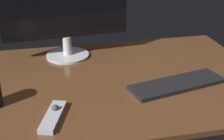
{
  "coord_description": "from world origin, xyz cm",
  "views": [
    {
      "loc": [
        -18.66,
        -119.16,
        62.44
      ],
      "look_at": [
        6.54,
        -4.38,
        8.0
      ],
      "focal_mm": 53.78,
      "sensor_mm": 36.0,
      "label": 1
    }
  ],
  "objects": [
    {
      "name": "monitor",
      "position": [
        -7.71,
        27.73,
        27.17
      ],
      "size": [
        56.96,
        19.97,
        46.83
      ],
      "rotation": [
        0.0,
        0.0,
        0.08
      ],
      "color": "silver",
      "rests_on": "desk"
    },
    {
      "name": "media_remote",
      "position": [
        -17.48,
        -24.47,
        2.98
      ],
      "size": [
        10.38,
        18.6,
        3.37
      ],
      "rotation": [
        0.0,
        0.0,
        1.25
      ],
      "color": "#B7B7BC",
      "rests_on": "desk"
    },
    {
      "name": "keyboard",
      "position": [
        30.91,
        -11.52,
        2.79
      ],
      "size": [
        39.96,
        19.87,
        1.58
      ],
      "primitive_type": "cube",
      "rotation": [
        0.0,
        0.0,
        0.22
      ],
      "color": "black",
      "rests_on": "desk"
    },
    {
      "name": "desk",
      "position": [
        0.0,
        0.0,
        1.0
      ],
      "size": [
        140.0,
        84.0,
        2.0
      ],
      "primitive_type": "cube",
      "color": "brown",
      "rests_on": "ground"
    }
  ]
}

